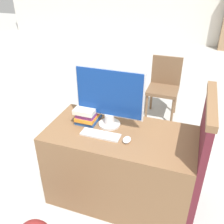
{
  "coord_description": "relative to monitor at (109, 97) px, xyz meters",
  "views": [
    {
      "loc": [
        0.52,
        -1.37,
        1.99
      ],
      "look_at": [
        -0.06,
        0.3,
        0.98
      ],
      "focal_mm": 40.0,
      "sensor_mm": 36.0,
      "label": 1
    }
  ],
  "objects": [
    {
      "name": "far_chair",
      "position": [
        0.25,
        1.7,
        -0.54
      ],
      "size": [
        0.44,
        0.44,
        0.9
      ],
      "rotation": [
        0.0,
        0.0,
        0.99
      ],
      "color": "brown",
      "rests_on": "ground_plane"
    },
    {
      "name": "ground_plane",
      "position": [
        0.13,
        -0.42,
        -1.05
      ],
      "size": [
        20.0,
        20.0,
        0.0
      ],
      "primitive_type": "plane",
      "color": "#B2B2AD"
    },
    {
      "name": "mouse",
      "position": [
        0.22,
        -0.19,
        -0.26
      ],
      "size": [
        0.07,
        0.09,
        0.04
      ],
      "color": "white",
      "rests_on": "desk"
    },
    {
      "name": "monitor",
      "position": [
        0.0,
        0.0,
        0.0
      ],
      "size": [
        0.61,
        0.2,
        0.54
      ],
      "color": "silver",
      "rests_on": "desk"
    },
    {
      "name": "desk",
      "position": [
        0.13,
        -0.08,
        -0.67
      ],
      "size": [
        1.3,
        0.67,
        0.77
      ],
      "color": "brown",
      "rests_on": "ground_plane"
    },
    {
      "name": "book_stack",
      "position": [
        -0.21,
        0.01,
        -0.2
      ],
      "size": [
        0.19,
        0.25,
        0.15
      ],
      "color": "#285199",
      "rests_on": "desk"
    },
    {
      "name": "keyboard",
      "position": [
        -0.02,
        -0.18,
        -0.27
      ],
      "size": [
        0.34,
        0.11,
        0.02
      ],
      "color": "silver",
      "rests_on": "desk"
    },
    {
      "name": "carrel_divider",
      "position": [
        0.81,
        -0.05,
        -0.45
      ],
      "size": [
        0.07,
        0.73,
        1.18
      ],
      "color": "#5B1E28",
      "rests_on": "ground_plane"
    }
  ]
}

